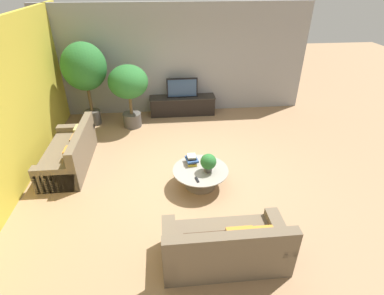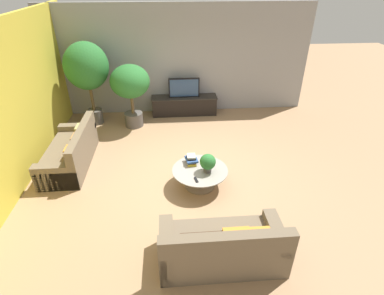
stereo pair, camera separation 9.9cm
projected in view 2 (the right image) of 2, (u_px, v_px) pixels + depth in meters
ground_plane at (187, 171)px, 6.40m from camera, size 24.00×24.00×0.00m
back_wall_stone at (179, 60)px, 8.42m from camera, size 7.40×0.12×3.00m
side_wall_left at (11, 107)px, 5.58m from camera, size 0.12×7.40×3.00m
media_console at (184, 105)px, 8.78m from camera, size 1.89×0.50×0.53m
television at (184, 88)px, 8.51m from camera, size 0.88×0.13×0.55m
coffee_table at (200, 174)px, 5.82m from camera, size 1.08×1.08×0.38m
couch_by_wall at (71, 153)px, 6.48m from camera, size 0.84×1.92×0.84m
couch_near_entry at (222, 247)px, 4.27m from camera, size 1.79×0.84×0.84m
potted_palm_tall at (87, 68)px, 7.62m from camera, size 1.12×1.12×2.20m
potted_palm_corner at (130, 85)px, 7.66m from camera, size 1.01×1.01×1.67m
potted_plant_tabletop at (208, 162)px, 5.61m from camera, size 0.30×0.30×0.37m
book_stack at (191, 160)px, 5.91m from camera, size 0.26×0.30×0.18m
remote_black at (196, 180)px, 5.47m from camera, size 0.07×0.16×0.02m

